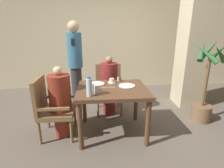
{
  "coord_description": "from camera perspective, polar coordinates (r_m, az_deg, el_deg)",
  "views": [
    {
      "loc": [
        -0.21,
        -2.45,
        1.59
      ],
      "look_at": [
        0.0,
        0.04,
        0.8
      ],
      "focal_mm": 28.0,
      "sensor_mm": 36.0,
      "label": 1
    }
  ],
  "objects": [
    {
      "name": "diner_in_far_chair",
      "position": [
        3.3,
        -0.93,
        -0.34
      ],
      "size": [
        0.32,
        0.32,
        1.12
      ],
      "color": "maroon",
      "rests_on": "ground_plane"
    },
    {
      "name": "dining_table",
      "position": [
        2.64,
        0.08,
        -3.65
      ],
      "size": [
        1.04,
        0.87,
        0.75
      ],
      "color": "brown",
      "rests_on": "ground_plane"
    },
    {
      "name": "glass_tall_mid",
      "position": [
        2.38,
        -5.09,
        -1.76
      ],
      "size": [
        0.07,
        0.07,
        0.12
      ],
      "color": "silver",
      "rests_on": "dining_table"
    },
    {
      "name": "wall_back",
      "position": [
        4.84,
        -2.4,
        15.31
      ],
      "size": [
        8.0,
        0.06,
        2.8
      ],
      "color": "beige",
      "rests_on": "ground_plane"
    },
    {
      "name": "plate_main_right",
      "position": [
        2.7,
        4.89,
        -0.53
      ],
      "size": [
        0.26,
        0.26,
        0.01
      ],
      "color": "white",
      "rests_on": "dining_table"
    },
    {
      "name": "glass_tall_near",
      "position": [
        2.46,
        -6.49,
        -1.14
      ],
      "size": [
        0.07,
        0.07,
        0.12
      ],
      "color": "silver",
      "rests_on": "dining_table"
    },
    {
      "name": "standing_host",
      "position": [
        3.73,
        -11.85,
        7.16
      ],
      "size": [
        0.3,
        0.33,
        1.75
      ],
      "color": "#2D2D33",
      "rests_on": "ground_plane"
    },
    {
      "name": "salt_shaker",
      "position": [
        2.91,
        2.02,
        1.52
      ],
      "size": [
        0.03,
        0.03,
        0.07
      ],
      "color": "white",
      "rests_on": "dining_table"
    },
    {
      "name": "diner_in_left_chair",
      "position": [
        2.71,
        -16.43,
        -5.51
      ],
      "size": [
        0.32,
        0.32,
        1.09
      ],
      "color": "maroon",
      "rests_on": "ground_plane"
    },
    {
      "name": "fork_beside_plate",
      "position": [
        2.62,
        -0.8,
        -1.09
      ],
      "size": [
        0.21,
        0.03,
        0.0
      ],
      "color": "silver",
      "rests_on": "dining_table"
    },
    {
      "name": "chair_left_side",
      "position": [
        2.78,
        -19.26,
        -6.86
      ],
      "size": [
        0.51,
        0.51,
        0.92
      ],
      "color": "brown",
      "rests_on": "ground_plane"
    },
    {
      "name": "chair_far_side",
      "position": [
        3.47,
        -1.09,
        -0.95
      ],
      "size": [
        0.51,
        0.51,
        0.92
      ],
      "color": "brown",
      "rests_on": "ground_plane"
    },
    {
      "name": "pillar_stone",
      "position": [
        3.98,
        25.31,
        12.48
      ],
      "size": [
        0.53,
        0.53,
        2.7
      ],
      "color": "#BCAD8E",
      "rests_on": "ground_plane"
    },
    {
      "name": "plate_main_left",
      "position": [
        2.79,
        -5.08,
        0.1
      ],
      "size": [
        0.26,
        0.26,
        0.01
      ],
      "color": "white",
      "rests_on": "dining_table"
    },
    {
      "name": "potted_palm",
      "position": [
        3.43,
        27.91,
        -2.28
      ],
      "size": [
        0.54,
        0.52,
        1.44
      ],
      "color": "brown",
      "rests_on": "ground_plane"
    },
    {
      "name": "teacup_with_saucer",
      "position": [
        2.85,
        -0.09,
        1.04
      ],
      "size": [
        0.13,
        0.13,
        0.07
      ],
      "color": "white",
      "rests_on": "dining_table"
    },
    {
      "name": "ground_plane",
      "position": [
        2.93,
        0.07,
        -15.36
      ],
      "size": [
        16.0,
        16.0,
        0.0
      ],
      "primitive_type": "plane",
      "color": "#60564C"
    },
    {
      "name": "pepper_shaker",
      "position": [
        2.92,
        2.78,
        1.5
      ],
      "size": [
        0.03,
        0.03,
        0.07
      ],
      "color": "#4C3D2D",
      "rests_on": "dining_table"
    },
    {
      "name": "water_bottle",
      "position": [
        2.27,
        -7.44,
        -1.06
      ],
      "size": [
        0.08,
        0.08,
        0.26
      ],
      "color": "silver",
      "rests_on": "dining_table"
    }
  ]
}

